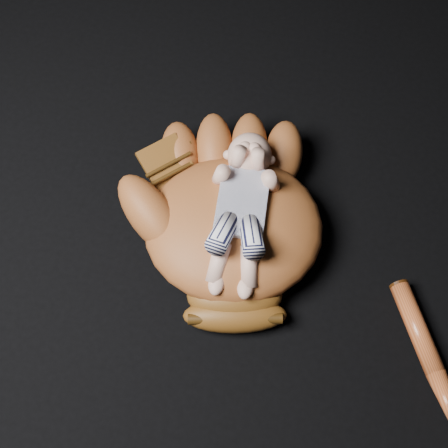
% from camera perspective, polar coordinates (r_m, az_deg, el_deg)
% --- Properties ---
extents(baseball_glove, '(0.56, 0.61, 0.16)m').
position_cam_1_polar(baseball_glove, '(1.28, 0.88, 0.08)').
color(baseball_glove, brown).
rests_on(baseball_glove, ground).
extents(newborn_baby, '(0.18, 0.36, 0.14)m').
position_cam_1_polar(newborn_baby, '(1.24, 1.53, 0.90)').
color(newborn_baby, '#D6A18A').
rests_on(newborn_baby, baseball_glove).
extents(baseball_bat, '(0.22, 0.40, 0.04)m').
position_cam_1_polar(baseball_bat, '(1.30, 19.21, -13.75)').
color(baseball_bat, '#A84920').
rests_on(baseball_bat, ground).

